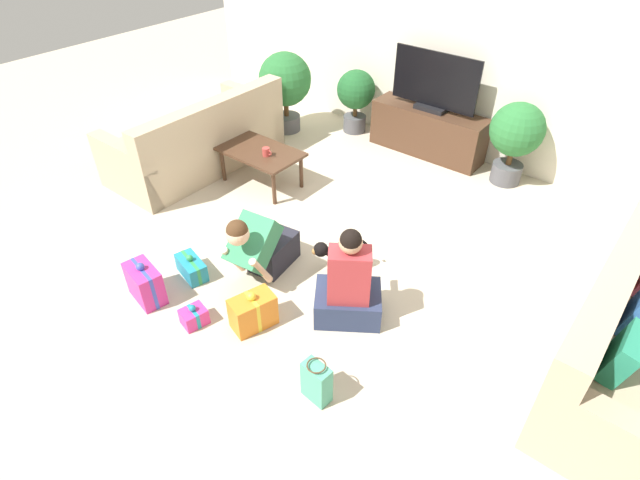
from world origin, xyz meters
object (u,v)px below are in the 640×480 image
object	(u,v)px
person_kneeling	(260,246)
gift_bag_a	(316,382)
dog	(339,251)
potted_plant_back_right	(516,135)
potted_plant_back_left	(356,94)
gift_box_d	(194,316)
potted_plant_corner_left	(285,83)
gift_box_b	(191,268)
tv	(434,85)
tv_console	(428,132)
sofa_left	(199,141)
gift_box_a	(253,312)
coffee_table	(261,154)
mug	(266,152)
gift_box_c	(145,283)
person_sitting	(348,288)

from	to	relation	value
person_kneeling	gift_bag_a	world-z (taller)	person_kneeling
dog	potted_plant_back_right	bearing A→B (deg)	117.32
potted_plant_back_left	gift_bag_a	bearing A→B (deg)	-57.84
dog	gift_box_d	xyz separation A→B (m)	(-0.51, -1.22, -0.16)
potted_plant_corner_left	gift_box_b	xyz separation A→B (m)	(1.33, -2.74, -0.56)
tv	potted_plant_back_right	distance (m)	1.09
tv_console	gift_bag_a	bearing A→B (deg)	-71.80
sofa_left	tv_console	distance (m)	2.76
gift_box_d	dog	bearing A→B (deg)	67.27
tv_console	potted_plant_back_right	xyz separation A→B (m)	(1.06, -0.05, 0.30)
gift_box_a	gift_bag_a	xyz separation A→B (m)	(0.81, -0.21, 0.02)
potted_plant_back_right	gift_box_a	bearing A→B (deg)	-101.32
coffee_table	tv	bearing A→B (deg)	59.56
mug	coffee_table	bearing A→B (deg)	162.82
potted_plant_corner_left	person_kneeling	distance (m)	2.98
potted_plant_back_right	gift_bag_a	xyz separation A→B (m)	(0.14, -3.58, -0.42)
mug	dog	bearing A→B (deg)	-23.22
person_kneeling	gift_bag_a	xyz separation A→B (m)	(1.17, -0.68, -0.16)
sofa_left	coffee_table	size ratio (longest dim) A/B	2.26
gift_box_b	gift_box_c	distance (m)	0.43
gift_box_a	gift_box_d	distance (m)	0.48
potted_plant_back_left	dog	size ratio (longest dim) A/B	1.93
potted_plant_back_left	gift_box_b	bearing A→B (deg)	-79.76
coffee_table	mug	world-z (taller)	mug
dog	gift_bag_a	distance (m)	1.33
tv_console	gift_box_b	world-z (taller)	tv_console
gift_box_c	mug	size ratio (longest dim) A/B	3.18
tv_console	gift_box_d	size ratio (longest dim) A/B	6.31
gift_box_a	gift_bag_a	distance (m)	0.84
sofa_left	gift_bag_a	size ratio (longest dim) A/B	5.96
tv	gift_box_c	size ratio (longest dim) A/B	2.79
potted_plant_back_right	gift_box_d	world-z (taller)	potted_plant_back_right
potted_plant_back_left	person_kneeling	xyz separation A→B (m)	(1.08, -2.89, -0.18)
gift_box_d	mug	distance (m)	2.10
tv_console	potted_plant_back_right	world-z (taller)	potted_plant_back_right
potted_plant_back_right	gift_box_a	xyz separation A→B (m)	(-0.67, -3.37, -0.44)
coffee_table	potted_plant_back_right	distance (m)	2.77
gift_box_c	gift_box_d	distance (m)	0.54
gift_box_b	gift_bag_a	distance (m)	1.68
person_kneeling	mug	distance (m)	1.45
potted_plant_back_right	coffee_table	bearing A→B (deg)	-140.24
potted_plant_back_left	gift_box_d	world-z (taller)	potted_plant_back_left
potted_plant_back_right	tv_console	bearing A→B (deg)	177.29
gift_box_d	potted_plant_corner_left	bearing A→B (deg)	119.95
gift_box_d	gift_bag_a	distance (m)	1.20
person_sitting	dog	xyz separation A→B (m)	(-0.39, 0.40, -0.08)
gift_box_c	gift_bag_a	size ratio (longest dim) A/B	1.11
coffee_table	potted_plant_corner_left	bearing A→B (deg)	120.51
coffee_table	potted_plant_back_left	bearing A→B (deg)	89.62
sofa_left	person_sitting	distance (m)	2.98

